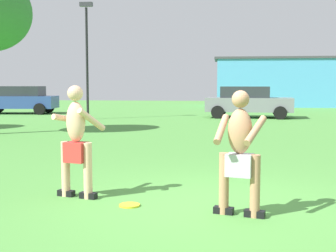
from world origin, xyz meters
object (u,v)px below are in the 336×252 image
car_gray_near_post (248,101)px  player_near (240,151)px  car_blue_far_end (19,99)px  frisbee (130,205)px  lamp_post (87,48)px  player_in_red (76,139)px

car_gray_near_post → player_near: bearing=-93.7°
car_gray_near_post → car_blue_far_end: same height
player_near → frisbee: bearing=169.0°
car_gray_near_post → car_blue_far_end: bearing=172.6°
car_gray_near_post → lamp_post: lamp_post is taller
lamp_post → car_gray_near_post: bearing=13.6°
frisbee → lamp_post: bearing=108.6°
player_in_red → car_blue_far_end: (-9.39, 18.48, -0.06)m
player_near → player_in_red: player_in_red is taller
player_near → car_gray_near_post: size_ratio=0.37×
player_in_red → car_gray_near_post: size_ratio=0.38×
player_in_red → player_near: bearing=-16.3°
player_near → frisbee: player_near is taller
player_in_red → lamp_post: lamp_post is taller
frisbee → car_blue_far_end: bearing=118.5°
player_in_red → car_gray_near_post: 17.17m
player_in_red → car_blue_far_end: bearing=116.9°
frisbee → player_in_red: bearing=155.3°
car_blue_far_end → car_gray_near_post: bearing=-7.4°
car_blue_far_end → player_in_red: bearing=-63.1°
frisbee → car_gray_near_post: size_ratio=0.07×
frisbee → lamp_post: (-5.15, 15.33, 3.42)m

